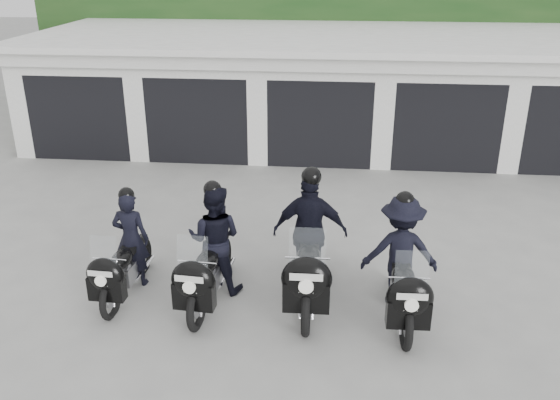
# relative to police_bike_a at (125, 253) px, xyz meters

# --- Properties ---
(ground) EXTENTS (80.00, 80.00, 0.00)m
(ground) POSITION_rel_police_bike_a_xyz_m (2.81, 0.81, -0.69)
(ground) COLOR #9D9E98
(ground) RESTS_ON ground
(garage_block) EXTENTS (16.40, 6.80, 2.96)m
(garage_block) POSITION_rel_police_bike_a_xyz_m (2.81, 8.87, 0.73)
(garage_block) COLOR white
(garage_block) RESTS_ON ground
(background_vegetation) EXTENTS (20.00, 3.90, 5.80)m
(background_vegetation) POSITION_rel_police_bike_a_xyz_m (3.18, 13.73, 2.08)
(background_vegetation) COLOR #153613
(background_vegetation) RESTS_ON ground
(police_bike_a) EXTENTS (0.65, 2.01, 1.75)m
(police_bike_a) POSITION_rel_police_bike_a_xyz_m (0.00, 0.00, 0.00)
(police_bike_a) COLOR black
(police_bike_a) RESTS_ON ground
(police_bike_b) EXTENTS (0.92, 2.22, 1.93)m
(police_bike_b) POSITION_rel_police_bike_a_xyz_m (1.38, 0.04, 0.12)
(police_bike_b) COLOR black
(police_bike_b) RESTS_ON ground
(police_bike_c) EXTENTS (1.18, 2.47, 2.15)m
(police_bike_c) POSITION_rel_police_bike_a_xyz_m (2.89, 0.21, 0.22)
(police_bike_c) COLOR black
(police_bike_c) RESTS_ON ground
(police_bike_d) EXTENTS (1.18, 2.22, 1.93)m
(police_bike_d) POSITION_rel_police_bike_a_xyz_m (4.27, -0.09, 0.13)
(police_bike_d) COLOR black
(police_bike_d) RESTS_ON ground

